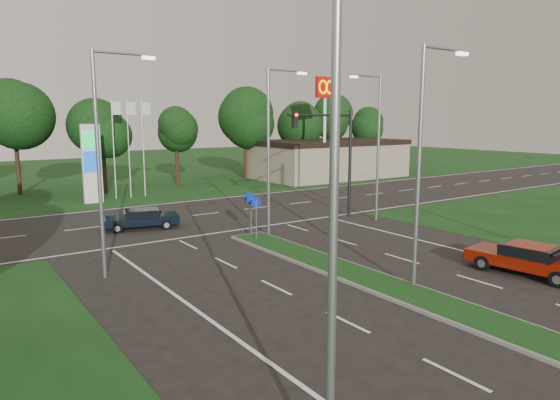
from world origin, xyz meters
TOP-DOWN VIEW (x-y plane):
  - verge_far at (0.00, 55.00)m, footprint 160.00×50.00m
  - cross_road at (0.00, 24.00)m, footprint 160.00×12.00m
  - median_kerb at (0.00, 4.00)m, footprint 2.00×26.00m
  - commercial_building at (22.00, 36.00)m, footprint 16.00×9.00m
  - streetlight_median_near at (1.00, 6.00)m, footprint 2.53×0.22m
  - streetlight_median_far at (1.00, 16.00)m, footprint 2.53×0.22m
  - streetlight_left_near at (-8.30, 0.00)m, footprint 2.53×0.22m
  - streetlight_left_far at (-8.30, 14.00)m, footprint 2.53×0.22m
  - streetlight_right_far at (8.80, 16.00)m, footprint 2.53×0.22m
  - traffic_signal at (7.19, 18.00)m, footprint 5.10×0.42m
  - median_signs at (0.00, 16.40)m, footprint 1.16×1.76m
  - gas_pylon at (-3.79, 33.05)m, footprint 5.80×1.26m
  - mcdonalds_sign at (18.00, 31.97)m, footprint 2.20×0.47m
  - treeline_far at (0.10, 39.93)m, footprint 6.00×6.00m
  - red_sedan at (6.00, 4.44)m, footprint 2.50×4.84m
  - navy_sedan at (-4.15, 22.03)m, footprint 4.56×2.75m

SIDE VIEW (x-z plane):
  - verge_far at x=0.00m, z-range -0.01..0.01m
  - cross_road at x=0.00m, z-range -0.01..0.01m
  - median_kerb at x=0.00m, z-range 0.00..0.12m
  - navy_sedan at x=-4.15m, z-range 0.04..1.21m
  - red_sedan at x=6.00m, z-range 0.05..1.32m
  - median_signs at x=0.00m, z-range 0.52..2.90m
  - commercial_building at x=22.00m, z-range 0.00..4.00m
  - gas_pylon at x=-3.79m, z-range -0.80..7.20m
  - traffic_signal at x=7.19m, z-range 1.15..8.15m
  - streetlight_median_near at x=1.00m, z-range 0.58..9.58m
  - streetlight_median_far at x=1.00m, z-range 0.58..9.58m
  - streetlight_left_near at x=-8.30m, z-range 0.58..9.58m
  - streetlight_left_far at x=-8.30m, z-range 0.58..9.58m
  - streetlight_right_far at x=8.80m, z-range 0.58..9.58m
  - treeline_far at x=0.10m, z-range 1.88..11.78m
  - mcdonalds_sign at x=18.00m, z-range 2.79..13.19m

